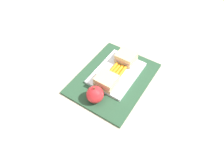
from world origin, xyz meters
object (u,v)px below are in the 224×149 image
object	(u,v)px
food_tray	(117,73)
apple	(95,94)
sandwich_half_left	(126,57)
carrot_sticks_bundle	(117,71)
sandwich_half_right	(107,81)

from	to	relation	value
food_tray	apple	size ratio (longest dim) A/B	2.95
apple	sandwich_half_left	bearing A→B (deg)	179.73
apple	food_tray	bearing A→B (deg)	179.59
apple	carrot_sticks_bundle	bearing A→B (deg)	179.48
food_tray	apple	distance (m)	0.16
carrot_sticks_bundle	sandwich_half_right	bearing A→B (deg)	-0.22
sandwich_half_left	carrot_sticks_bundle	bearing A→B (deg)	0.22
carrot_sticks_bundle	food_tray	bearing A→B (deg)	-149.53
sandwich_half_left	food_tray	bearing A→B (deg)	0.00
sandwich_half_left	sandwich_half_right	world-z (taller)	same
sandwich_half_right	carrot_sticks_bundle	size ratio (longest dim) A/B	1.03
sandwich_half_right	sandwich_half_left	bearing A→B (deg)	180.00
carrot_sticks_bundle	apple	xyz separation A→B (m)	(0.16, -0.00, 0.01)
food_tray	carrot_sticks_bundle	bearing A→B (deg)	30.47
sandwich_half_left	apple	distance (m)	0.23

